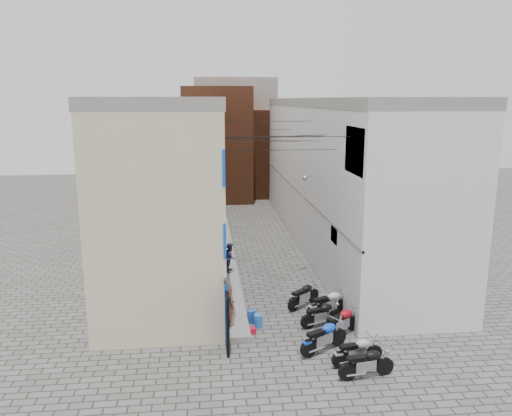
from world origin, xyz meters
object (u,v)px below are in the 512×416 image
object	(u,v)px
motorcycle_f	(329,302)
water_jug_near	(258,321)
motorcycle_b	(357,350)
motorcycle_a	(366,362)
motorcycle_c	(324,335)
water_jug_far	(251,316)
motorcycle_d	(342,321)
red_crate	(251,331)
person_b	(230,257)
motorcycle_g	(304,294)
person_a	(230,305)
motorcycle_e	(322,313)

from	to	relation	value
motorcycle_f	water_jug_near	world-z (taller)	motorcycle_f
motorcycle_b	motorcycle_f	distance (m)	3.95
motorcycle_a	water_jug_near	xyz separation A→B (m)	(-3.10, 4.04, -0.30)
water_jug_near	motorcycle_b	bearing A→B (deg)	-46.45
motorcycle_c	water_jug_far	xyz separation A→B (m)	(-2.38, 2.61, -0.34)
motorcycle_f	water_jug_far	world-z (taller)	motorcycle_f
motorcycle_f	motorcycle_a	bearing A→B (deg)	-19.37
motorcycle_c	motorcycle_f	distance (m)	3.06
motorcycle_c	motorcycle_d	size ratio (longest dim) A/B	1.01
motorcycle_d	water_jug_far	world-z (taller)	motorcycle_d
water_jug_far	motorcycle_d	bearing A→B (deg)	-24.07
motorcycle_c	red_crate	size ratio (longest dim) A/B	5.94
water_jug_far	motorcycle_f	bearing A→B (deg)	5.23
person_b	water_jug_far	size ratio (longest dim) A/B	2.76
motorcycle_a	motorcycle_g	world-z (taller)	motorcycle_g
motorcycle_d	person_a	xyz separation A→B (m)	(-4.25, 0.90, 0.45)
motorcycle_e	water_jug_near	size ratio (longest dim) A/B	3.56
motorcycle_a	motorcycle_c	distance (m)	2.10
person_b	motorcycle_g	bearing A→B (deg)	-134.73
motorcycle_c	person_b	size ratio (longest dim) A/B	1.41
motorcycle_d	motorcycle_e	world-z (taller)	motorcycle_d
person_a	water_jug_far	world-z (taller)	person_a
red_crate	motorcycle_a	bearing A→B (deg)	-45.57
motorcycle_b	water_jug_near	size ratio (longest dim) A/B	3.61
motorcycle_a	motorcycle_c	world-z (taller)	motorcycle_c
motorcycle_d	motorcycle_e	size ratio (longest dim) A/B	1.12
motorcycle_a	person_a	size ratio (longest dim) A/B	1.20
motorcycle_c	motorcycle_g	distance (m)	4.01
motorcycle_a	person_b	xyz separation A→B (m)	(-3.88, 10.11, 0.44)
motorcycle_d	motorcycle_a	bearing A→B (deg)	-32.66
motorcycle_b	motorcycle_d	xyz separation A→B (m)	(0.04, 2.15, 0.06)
motorcycle_a	red_crate	bearing A→B (deg)	-143.88
water_jug_far	motorcycle_c	bearing A→B (deg)	-47.66
motorcycle_d	motorcycle_g	xyz separation A→B (m)	(-0.90, 2.89, -0.04)
motorcycle_c	water_jug_near	world-z (taller)	motorcycle_c
motorcycle_e	motorcycle_b	bearing A→B (deg)	-8.14
person_a	motorcycle_b	bearing A→B (deg)	-145.26
motorcycle_b	water_jug_far	bearing A→B (deg)	-150.24
water_jug_near	motorcycle_f	bearing A→B (deg)	13.42
motorcycle_d	motorcycle_e	xyz separation A→B (m)	(-0.56, 0.91, -0.06)
water_jug_near	motorcycle_d	bearing A→B (deg)	-18.96
motorcycle_g	motorcycle_c	bearing A→B (deg)	-40.32
motorcycle_c	motorcycle_g	size ratio (longest dim) A/B	1.07
motorcycle_c	motorcycle_a	bearing A→B (deg)	-1.68
motorcycle_c	red_crate	world-z (taller)	motorcycle_c
water_jug_far	motorcycle_a	bearing A→B (deg)	-53.20
motorcycle_a	red_crate	world-z (taller)	motorcycle_a
motorcycle_b	motorcycle_c	xyz separation A→B (m)	(-0.92, 1.03, 0.06)
water_jug_near	red_crate	distance (m)	0.65
person_b	red_crate	world-z (taller)	person_b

